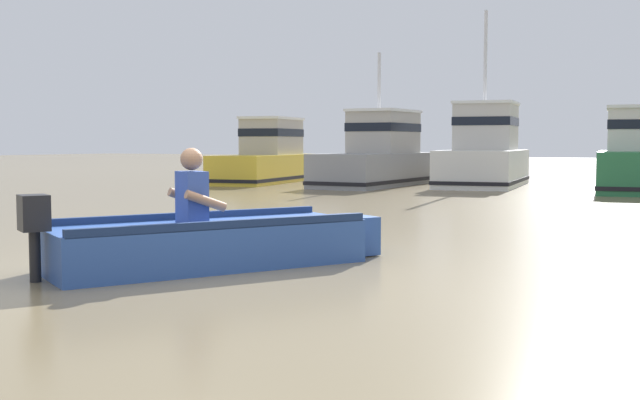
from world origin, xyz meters
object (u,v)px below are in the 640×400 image
object	(u,v)px
moored_boat_white	(484,155)
moored_boat_green	(639,159)
rowboat_with_person	(213,241)
moored_boat_yellow	(268,158)
moored_boat_grey	(379,157)

from	to	relation	value
moored_boat_white	moored_boat_green	xyz separation A→B (m)	(4.15, -0.15, -0.08)
rowboat_with_person	moored_boat_green	distance (m)	15.58
rowboat_with_person	moored_boat_white	distance (m)	15.78
moored_boat_yellow	moored_boat_white	world-z (taller)	moored_boat_white
moored_boat_yellow	moored_boat_green	distance (m)	10.75
moored_boat_yellow	moored_boat_green	size ratio (longest dim) A/B	1.00
moored_boat_grey	moored_boat_white	world-z (taller)	moored_boat_white
moored_boat_yellow	moored_boat_grey	world-z (taller)	moored_boat_grey
rowboat_with_person	moored_boat_green	bearing A→B (deg)	82.97
moored_boat_yellow	rowboat_with_person	bearing A→B (deg)	-58.55
moored_boat_white	moored_boat_green	distance (m)	4.15
moored_boat_yellow	moored_boat_white	xyz separation A→B (m)	(6.55, 1.23, 0.14)
moored_boat_green	rowboat_with_person	bearing A→B (deg)	-97.03
moored_boat_grey	moored_boat_green	size ratio (longest dim) A/B	1.00
moored_boat_white	moored_boat_green	size ratio (longest dim) A/B	0.92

